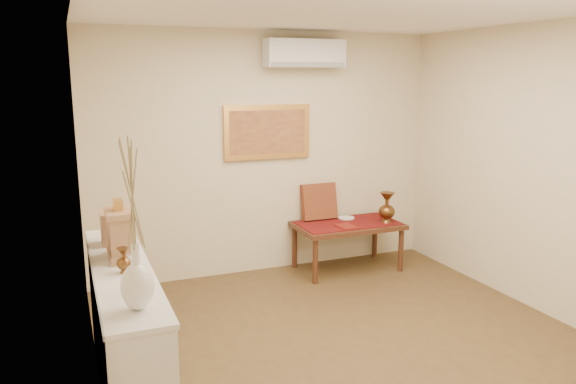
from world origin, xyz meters
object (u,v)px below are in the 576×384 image
low_table (348,229)px  wooden_chest (112,228)px  brass_urn_tall (387,204)px  display_ledge (125,336)px  white_vase (134,226)px  mantel_clock (120,233)px

low_table → wooden_chest: bearing=-153.9°
brass_urn_tall → display_ledge: 3.57m
white_vase → display_ledge: bearing=91.3°
low_table → white_vase: bearing=-135.4°
white_vase → brass_urn_tall: size_ratio=2.17×
wooden_chest → display_ledge: bearing=-89.8°
low_table → mantel_clock: bearing=-147.6°
display_ledge → low_table: 3.27m
brass_urn_tall → mantel_clock: size_ratio=1.04×
white_vase → mantel_clock: (0.00, 0.94, -0.29)m
wooden_chest → low_table: size_ratio=0.20×
white_vase → wooden_chest: size_ratio=3.79×
mantel_clock → low_table: bearing=32.4°
display_ledge → wooden_chest: wooden_chest is taller
white_vase → low_table: bearing=44.6°
brass_urn_tall → display_ledge: size_ratio=0.21×
brass_urn_tall → wooden_chest: bearing=-159.3°
brass_urn_tall → mantel_clock: bearing=-153.4°
mantel_clock → wooden_chest: mantel_clock is taller
mantel_clock → low_table: (2.65, 1.68, -0.67)m
white_vase → wooden_chest: white_vase is taller
brass_urn_tall → mantel_clock: mantel_clock is taller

